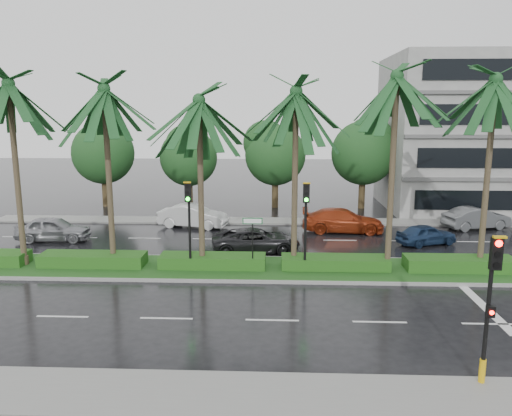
{
  "coord_description": "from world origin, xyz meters",
  "views": [
    {
      "loc": [
        0.13,
        -22.55,
        7.68
      ],
      "look_at": [
        -0.88,
        1.5,
        3.03
      ],
      "focal_mm": 35.0,
      "sensor_mm": 36.0,
      "label": 1
    }
  ],
  "objects_px": {
    "car_darkgrey": "(256,241)",
    "car_white": "(193,216)",
    "car_grey": "(476,218)",
    "signal_median_left": "(189,213)",
    "car_silver": "(54,229)",
    "car_red": "(343,220)",
    "car_blue": "(426,234)",
    "street_sign": "(253,231)",
    "signal_near": "(490,304)"
  },
  "relations": [
    {
      "from": "car_silver",
      "to": "car_darkgrey",
      "type": "xyz_separation_m",
      "value": [
        12.31,
        -2.02,
        -0.07
      ]
    },
    {
      "from": "signal_median_left",
      "to": "car_darkgrey",
      "type": "xyz_separation_m",
      "value": [
        3.0,
        3.86,
        -2.32
      ]
    },
    {
      "from": "signal_near",
      "to": "car_darkgrey",
      "type": "relative_size",
      "value": 0.9
    },
    {
      "from": "car_red",
      "to": "car_grey",
      "type": "height_order",
      "value": "car_red"
    },
    {
      "from": "signal_near",
      "to": "signal_median_left",
      "type": "relative_size",
      "value": 1.0
    },
    {
      "from": "car_blue",
      "to": "car_silver",
      "type": "bearing_deg",
      "value": 68.66
    },
    {
      "from": "street_sign",
      "to": "car_red",
      "type": "bearing_deg",
      "value": 58.06
    },
    {
      "from": "signal_median_left",
      "to": "car_darkgrey",
      "type": "distance_m",
      "value": 5.41
    },
    {
      "from": "signal_near",
      "to": "car_grey",
      "type": "distance_m",
      "value": 21.25
    },
    {
      "from": "signal_median_left",
      "to": "car_blue",
      "type": "height_order",
      "value": "signal_median_left"
    },
    {
      "from": "car_white",
      "to": "car_blue",
      "type": "bearing_deg",
      "value": -94.62
    },
    {
      "from": "car_darkgrey",
      "to": "car_white",
      "type": "bearing_deg",
      "value": 28.16
    },
    {
      "from": "street_sign",
      "to": "car_white",
      "type": "bearing_deg",
      "value": 114.92
    },
    {
      "from": "car_blue",
      "to": "car_grey",
      "type": "bearing_deg",
      "value": -68.54
    },
    {
      "from": "car_white",
      "to": "car_darkgrey",
      "type": "xyz_separation_m",
      "value": [
        4.5,
        -6.01,
        -0.09
      ]
    },
    {
      "from": "car_red",
      "to": "car_darkgrey",
      "type": "bearing_deg",
      "value": 135.22
    },
    {
      "from": "car_red",
      "to": "car_blue",
      "type": "xyz_separation_m",
      "value": [
        4.5,
        -2.95,
        -0.15
      ]
    },
    {
      "from": "signal_median_left",
      "to": "car_grey",
      "type": "relative_size",
      "value": 0.99
    },
    {
      "from": "signal_near",
      "to": "car_darkgrey",
      "type": "height_order",
      "value": "signal_near"
    },
    {
      "from": "signal_median_left",
      "to": "car_silver",
      "type": "relative_size",
      "value": 1.0
    },
    {
      "from": "car_darkgrey",
      "to": "car_grey",
      "type": "bearing_deg",
      "value": -75.12
    },
    {
      "from": "car_white",
      "to": "street_sign",
      "type": "bearing_deg",
      "value": -144.5
    },
    {
      "from": "signal_median_left",
      "to": "street_sign",
      "type": "xyz_separation_m",
      "value": [
        3.0,
        0.18,
        -0.87
      ]
    },
    {
      "from": "signal_median_left",
      "to": "car_darkgrey",
      "type": "height_order",
      "value": "signal_median_left"
    },
    {
      "from": "street_sign",
      "to": "car_grey",
      "type": "distance_m",
      "value": 17.59
    },
    {
      "from": "signal_median_left",
      "to": "car_red",
      "type": "relative_size",
      "value": 0.83
    },
    {
      "from": "street_sign",
      "to": "car_darkgrey",
      "type": "relative_size",
      "value": 0.53
    },
    {
      "from": "signal_near",
      "to": "car_white",
      "type": "relative_size",
      "value": 0.94
    },
    {
      "from": "car_blue",
      "to": "car_white",
      "type": "bearing_deg",
      "value": 53.28
    },
    {
      "from": "street_sign",
      "to": "car_red",
      "type": "distance_m",
      "value": 10.36
    },
    {
      "from": "car_grey",
      "to": "signal_near",
      "type": "bearing_deg",
      "value": 143.35
    },
    {
      "from": "street_sign",
      "to": "car_red",
      "type": "xyz_separation_m",
      "value": [
        5.43,
        8.71,
        -1.36
      ]
    },
    {
      "from": "car_blue",
      "to": "car_grey",
      "type": "distance_m",
      "value": 6.15
    },
    {
      "from": "car_silver",
      "to": "car_white",
      "type": "xyz_separation_m",
      "value": [
        7.81,
        3.99,
        0.02
      ]
    },
    {
      "from": "car_darkgrey",
      "to": "car_red",
      "type": "height_order",
      "value": "car_red"
    },
    {
      "from": "signal_near",
      "to": "street_sign",
      "type": "relative_size",
      "value": 1.68
    },
    {
      "from": "car_red",
      "to": "car_blue",
      "type": "relative_size",
      "value": 1.47
    },
    {
      "from": "car_darkgrey",
      "to": "car_blue",
      "type": "xyz_separation_m",
      "value": [
        9.93,
        2.09,
        -0.07
      ]
    },
    {
      "from": "car_silver",
      "to": "car_grey",
      "type": "xyz_separation_m",
      "value": [
        26.74,
        4.26,
        -0.01
      ]
    },
    {
      "from": "car_white",
      "to": "car_grey",
      "type": "distance_m",
      "value": 18.93
    },
    {
      "from": "street_sign",
      "to": "signal_near",
      "type": "bearing_deg",
      "value": -54.66
    },
    {
      "from": "signal_near",
      "to": "car_red",
      "type": "bearing_deg",
      "value": 94.83
    },
    {
      "from": "car_grey",
      "to": "car_blue",
      "type": "bearing_deg",
      "value": 116.87
    },
    {
      "from": "car_grey",
      "to": "car_white",
      "type": "bearing_deg",
      "value": 74.71
    },
    {
      "from": "street_sign",
      "to": "car_blue",
      "type": "distance_m",
      "value": 11.58
    },
    {
      "from": "signal_near",
      "to": "car_blue",
      "type": "height_order",
      "value": "signal_near"
    },
    {
      "from": "signal_near",
      "to": "street_sign",
      "type": "height_order",
      "value": "signal_near"
    },
    {
      "from": "street_sign",
      "to": "signal_median_left",
      "type": "bearing_deg",
      "value": -176.53
    },
    {
      "from": "car_red",
      "to": "street_sign",
      "type": "bearing_deg",
      "value": 150.43
    },
    {
      "from": "car_silver",
      "to": "car_darkgrey",
      "type": "height_order",
      "value": "car_silver"
    }
  ]
}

